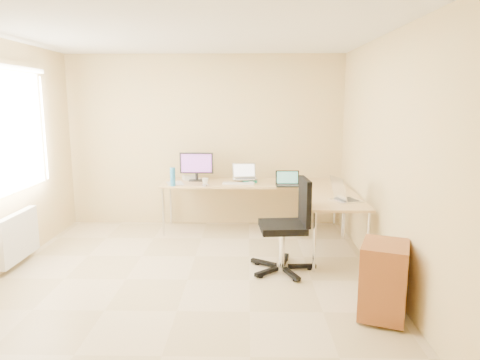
{
  "coord_description": "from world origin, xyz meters",
  "views": [
    {
      "loc": [
        0.65,
        -4.45,
        1.91
      ],
      "look_at": [
        0.55,
        1.1,
        0.9
      ],
      "focal_mm": 32.71,
      "sensor_mm": 36.0,
      "label": 1
    }
  ],
  "objects_px": {
    "desk_return": "(331,226)",
    "desk_fan": "(197,169)",
    "mug": "(205,181)",
    "cabinet": "(384,280)",
    "laptop_center": "(245,172)",
    "water_bottle": "(173,177)",
    "desk_main": "(253,206)",
    "monitor": "(197,167)",
    "keyboard": "(239,183)",
    "office_chair": "(282,228)",
    "laptop_return": "(347,191)",
    "laptop_black": "(288,179)"
  },
  "relations": [
    {
      "from": "laptop_center",
      "to": "mug",
      "type": "height_order",
      "value": "laptop_center"
    },
    {
      "from": "keyboard",
      "to": "desk_fan",
      "type": "xyz_separation_m",
      "value": [
        -0.64,
        0.34,
        0.15
      ]
    },
    {
      "from": "desk_return",
      "to": "cabinet",
      "type": "relative_size",
      "value": 1.98
    },
    {
      "from": "laptop_return",
      "to": "office_chair",
      "type": "xyz_separation_m",
      "value": [
        -0.79,
        -0.37,
        -0.35
      ]
    },
    {
      "from": "keyboard",
      "to": "office_chair",
      "type": "distance_m",
      "value": 1.54
    },
    {
      "from": "mug",
      "to": "laptop_return",
      "type": "bearing_deg",
      "value": -30.04
    },
    {
      "from": "laptop_center",
      "to": "desk_fan",
      "type": "distance_m",
      "value": 0.75
    },
    {
      "from": "desk_main",
      "to": "cabinet",
      "type": "bearing_deg",
      "value": -67.04
    },
    {
      "from": "laptop_center",
      "to": "keyboard",
      "type": "xyz_separation_m",
      "value": [
        -0.09,
        -0.14,
        -0.15
      ]
    },
    {
      "from": "laptop_center",
      "to": "desk_return",
      "type": "bearing_deg",
      "value": -50.43
    },
    {
      "from": "monitor",
      "to": "laptop_black",
      "type": "bearing_deg",
      "value": -14.2
    },
    {
      "from": "water_bottle",
      "to": "keyboard",
      "type": "bearing_deg",
      "value": 9.92
    },
    {
      "from": "monitor",
      "to": "laptop_center",
      "type": "relative_size",
      "value": 1.42
    },
    {
      "from": "water_bottle",
      "to": "desk_fan",
      "type": "relative_size",
      "value": 0.83
    },
    {
      "from": "desk_main",
      "to": "office_chair",
      "type": "relative_size",
      "value": 2.47
    },
    {
      "from": "water_bottle",
      "to": "laptop_return",
      "type": "xyz_separation_m",
      "value": [
        2.23,
        -0.9,
        -0.01
      ]
    },
    {
      "from": "cabinet",
      "to": "desk_return",
      "type": "bearing_deg",
      "value": 115.98
    },
    {
      "from": "office_chair",
      "to": "desk_return",
      "type": "bearing_deg",
      "value": 35.91
    },
    {
      "from": "desk_main",
      "to": "laptop_return",
      "type": "bearing_deg",
      "value": -47.14
    },
    {
      "from": "desk_return",
      "to": "office_chair",
      "type": "relative_size",
      "value": 1.21
    },
    {
      "from": "mug",
      "to": "cabinet",
      "type": "xyz_separation_m",
      "value": [
        1.81,
        -2.5,
        -0.41
      ]
    },
    {
      "from": "keyboard",
      "to": "water_bottle",
      "type": "bearing_deg",
      "value": -167.0
    },
    {
      "from": "desk_main",
      "to": "keyboard",
      "type": "xyz_separation_m",
      "value": [
        -0.21,
        -0.14,
        0.38
      ]
    },
    {
      "from": "desk_return",
      "to": "desk_fan",
      "type": "height_order",
      "value": "desk_fan"
    },
    {
      "from": "keyboard",
      "to": "cabinet",
      "type": "distance_m",
      "value": 2.87
    },
    {
      "from": "mug",
      "to": "laptop_return",
      "type": "height_order",
      "value": "laptop_return"
    },
    {
      "from": "desk_main",
      "to": "water_bottle",
      "type": "height_order",
      "value": "water_bottle"
    },
    {
      "from": "cabinet",
      "to": "laptop_center",
      "type": "bearing_deg",
      "value": 135.84
    },
    {
      "from": "laptop_center",
      "to": "desk_fan",
      "type": "xyz_separation_m",
      "value": [
        -0.73,
        0.2,
        -0.0
      ]
    },
    {
      "from": "laptop_black",
      "to": "cabinet",
      "type": "xyz_separation_m",
      "value": [
        0.64,
        -2.38,
        -0.48
      ]
    },
    {
      "from": "desk_return",
      "to": "water_bottle",
      "type": "distance_m",
      "value": 2.27
    },
    {
      "from": "water_bottle",
      "to": "office_chair",
      "type": "relative_size",
      "value": 0.24
    },
    {
      "from": "mug",
      "to": "cabinet",
      "type": "relative_size",
      "value": 0.14
    },
    {
      "from": "desk_main",
      "to": "water_bottle",
      "type": "distance_m",
      "value": 1.27
    },
    {
      "from": "water_bottle",
      "to": "desk_fan",
      "type": "xyz_separation_m",
      "value": [
        0.28,
        0.5,
        0.03
      ]
    },
    {
      "from": "desk_return",
      "to": "keyboard",
      "type": "distance_m",
      "value": 1.51
    },
    {
      "from": "desk_main",
      "to": "monitor",
      "type": "distance_m",
      "value": 1.02
    },
    {
      "from": "monitor",
      "to": "mug",
      "type": "xyz_separation_m",
      "value": [
        0.15,
        -0.27,
        -0.17
      ]
    },
    {
      "from": "desk_main",
      "to": "monitor",
      "type": "height_order",
      "value": "monitor"
    },
    {
      "from": "monitor",
      "to": "desk_main",
      "type": "bearing_deg",
      "value": -5.62
    },
    {
      "from": "monitor",
      "to": "mug",
      "type": "distance_m",
      "value": 0.36
    },
    {
      "from": "desk_fan",
      "to": "office_chair",
      "type": "distance_m",
      "value": 2.15
    },
    {
      "from": "office_chair",
      "to": "laptop_center",
      "type": "bearing_deg",
      "value": 100.64
    },
    {
      "from": "water_bottle",
      "to": "monitor",
      "type": "bearing_deg",
      "value": 55.02
    },
    {
      "from": "desk_return",
      "to": "laptop_center",
      "type": "distance_m",
      "value": 1.57
    },
    {
      "from": "keyboard",
      "to": "laptop_center",
      "type": "bearing_deg",
      "value": 60.93
    },
    {
      "from": "mug",
      "to": "office_chair",
      "type": "bearing_deg",
      "value": -54.68
    },
    {
      "from": "office_chair",
      "to": "laptop_return",
      "type": "bearing_deg",
      "value": 20.54
    },
    {
      "from": "cabinet",
      "to": "monitor",
      "type": "bearing_deg",
      "value": 146.1
    },
    {
      "from": "desk_return",
      "to": "laptop_center",
      "type": "height_order",
      "value": "laptop_center"
    }
  ]
}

